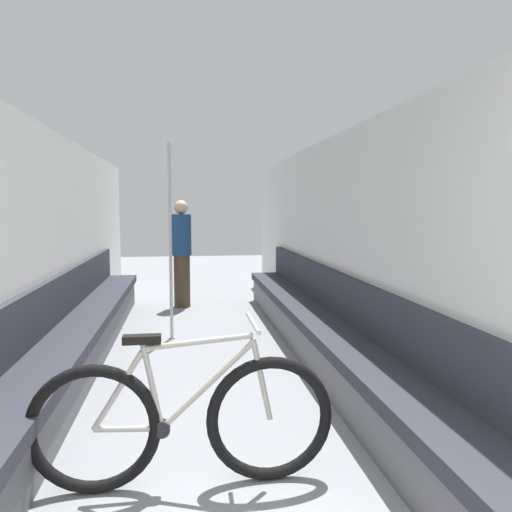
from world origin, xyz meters
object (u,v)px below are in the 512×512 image
Objects in this scene: bicycle at (184,421)px; grab_pole_near at (170,245)px; bench_seat_row_left at (74,340)px; passenger_standing at (182,252)px; bench_seat_row_right at (322,331)px.

grab_pole_near is at bearing 107.96° from bicycle.
bicycle is 3.22m from grab_pole_near.
bench_seat_row_left is 2.93× the size of grab_pole_near.
bench_seat_row_left is 3.12m from passenger_standing.
bench_seat_row_left is 4.05× the size of passenger_standing.
passenger_standing reaches higher than bench_seat_row_left.
bicycle reaches higher than bench_seat_row_left.
bench_seat_row_right is (2.37, 0.00, 0.00)m from bench_seat_row_left.
bench_seat_row_left and bench_seat_row_right have the same top height.
passenger_standing is at bearing 105.69° from bicycle.
bench_seat_row_right is at bearing -138.09° from passenger_standing.
passenger_standing is at bearing 71.36° from bench_seat_row_left.
passenger_standing is (-1.39, 2.91, 0.55)m from bench_seat_row_right.
grab_pole_near is 1.38× the size of passenger_standing.
passenger_standing is (0.11, 1.87, -0.26)m from grab_pole_near.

